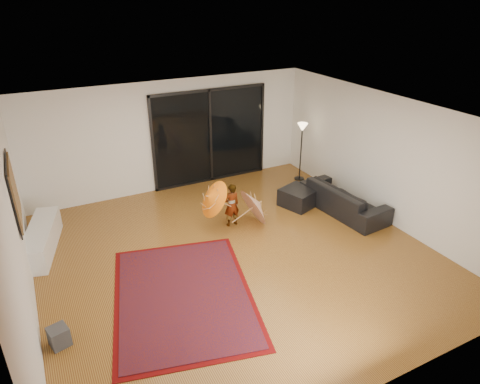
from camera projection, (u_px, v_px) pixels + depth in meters
floor at (236, 255)px, 8.14m from camera, size 7.00×7.00×0.00m
ceiling at (236, 116)px, 6.98m from camera, size 7.00×7.00×0.00m
wall_back at (172, 136)px, 10.38m from camera, size 7.00×0.00×7.00m
wall_front at (377, 310)px, 4.75m from camera, size 7.00×0.00×7.00m
wall_left at (18, 238)px, 6.12m from camera, size 0.00×7.00×7.00m
wall_right at (384, 158)px, 9.00m from camera, size 0.00×7.00×7.00m
sliding_door at (210, 136)px, 10.83m from camera, size 3.06×0.07×2.40m
painting at (14, 192)px, 6.81m from camera, size 0.04×1.28×1.08m
media_console at (42, 239)px, 8.19m from camera, size 0.87×1.82×0.49m
speaker at (59, 336)px, 6.03m from camera, size 0.31×0.31×0.29m
persian_rug at (183, 295)px, 7.06m from camera, size 2.86×3.52×0.02m
sofa at (344, 199)px, 9.61m from camera, size 1.02×2.21×0.63m
ottoman at (298, 197)px, 9.92m from camera, size 0.91×0.91×0.41m
floor_lamp at (302, 136)px, 10.87m from camera, size 0.26×0.26×1.53m
child at (232, 205)px, 8.97m from camera, size 0.36×0.24×0.95m
parasol_orange at (208, 200)px, 8.59m from camera, size 0.58×0.80×0.86m
parasol_white at (260, 201)px, 9.08m from camera, size 0.55×0.86×0.93m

